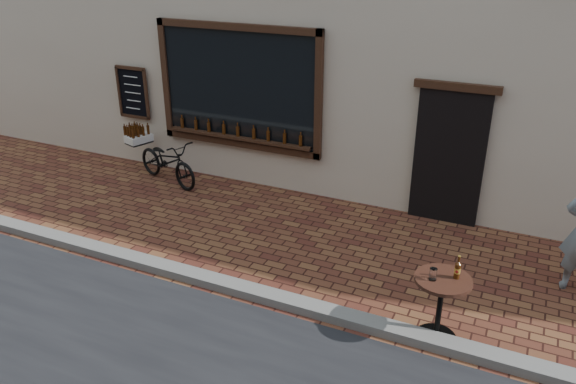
% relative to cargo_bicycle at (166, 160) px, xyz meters
% --- Properties ---
extents(ground, '(90.00, 90.00, 0.00)m').
position_rel_cargo_bicycle_xyz_m(ground, '(3.20, -2.86, -0.44)').
color(ground, '#4E2219').
rests_on(ground, ground).
extents(kerb, '(90.00, 0.25, 0.12)m').
position_rel_cargo_bicycle_xyz_m(kerb, '(3.20, -2.66, -0.38)').
color(kerb, slate).
rests_on(kerb, ground).
extents(cargo_bicycle, '(2.00, 1.09, 0.93)m').
position_rel_cargo_bicycle_xyz_m(cargo_bicycle, '(0.00, 0.00, 0.00)').
color(cargo_bicycle, black).
rests_on(cargo_bicycle, ground).
extents(bistro_table, '(0.65, 0.65, 1.11)m').
position_rel_cargo_bicycle_xyz_m(bistro_table, '(5.64, -2.51, 0.15)').
color(bistro_table, black).
rests_on(bistro_table, ground).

